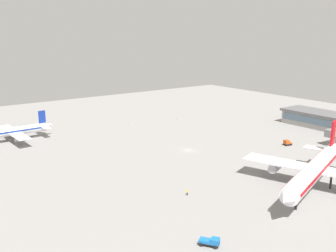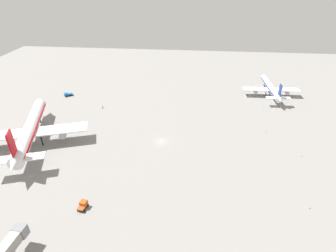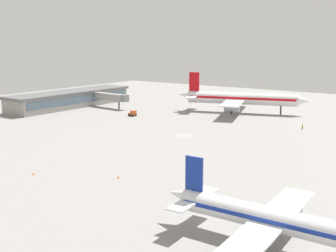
% 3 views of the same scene
% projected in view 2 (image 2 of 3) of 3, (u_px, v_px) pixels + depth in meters
% --- Properties ---
extents(ground, '(288.00, 288.00, 0.00)m').
position_uv_depth(ground, '(161.00, 141.00, 110.27)').
color(ground, gray).
extents(airplane_at_gate, '(30.73, 38.36, 11.68)m').
position_uv_depth(airplane_at_gate, '(271.00, 88.00, 148.72)').
color(airplane_at_gate, white).
rests_on(airplane_at_gate, ground).
extents(airplane_taxiing, '(44.21, 53.82, 16.87)m').
position_uv_depth(airplane_taxiing, '(30.00, 129.00, 106.75)').
color(airplane_taxiing, white).
rests_on(airplane_taxiing, ground).
extents(baggage_tug, '(2.67, 3.47, 2.30)m').
position_uv_depth(baggage_tug, '(83.00, 205.00, 79.09)').
color(baggage_tug, black).
rests_on(baggage_tug, ground).
extents(pushback_tractor, '(4.72, 4.02, 1.90)m').
position_uv_depth(pushback_tractor, '(68.00, 94.00, 149.29)').
color(pushback_tractor, black).
rests_on(pushback_tractor, ground).
extents(ground_crew_worker, '(0.40, 0.58, 1.67)m').
position_uv_depth(ground_crew_worker, '(103.00, 107.00, 136.23)').
color(ground_crew_worker, '#1E2338').
rests_on(ground_crew_worker, ground).
extents(safety_cone_near_gate, '(0.44, 0.44, 0.60)m').
position_uv_depth(safety_cone_near_gate, '(266.00, 131.00, 116.71)').
color(safety_cone_near_gate, '#EA590C').
rests_on(safety_cone_near_gate, ground).
extents(safety_cone_mid_apron, '(0.44, 0.44, 0.60)m').
position_uv_depth(safety_cone_mid_apron, '(302.00, 156.00, 101.20)').
color(safety_cone_mid_apron, '#EA590C').
rests_on(safety_cone_mid_apron, ground).
extents(safety_cone_far_side, '(0.44, 0.44, 0.60)m').
position_uv_depth(safety_cone_far_side, '(310.00, 208.00, 79.32)').
color(safety_cone_far_side, '#EA590C').
rests_on(safety_cone_far_side, ground).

